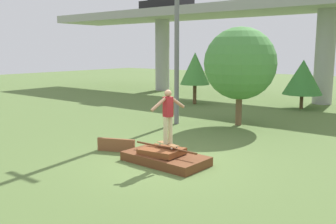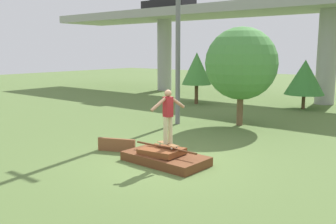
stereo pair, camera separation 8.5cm
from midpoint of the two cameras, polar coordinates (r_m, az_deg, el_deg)
name	(u,v)px [view 2 (the right image)]	position (r m, az deg, el deg)	size (l,w,h in m)	color
ground_plane	(165,163)	(10.65, -0.16, -7.76)	(80.00, 80.00, 0.00)	#567038
scrap_pile	(165,157)	(10.61, -0.26, -6.91)	(2.42, 1.34, 0.48)	brown
scrap_plank_loose	(116,145)	(11.86, -7.65, -5.01)	(1.17, 0.56, 0.42)	brown
skateboard	(168,144)	(10.49, 0.23, -4.92)	(0.82, 0.38, 0.09)	brown
skater	(168,113)	(10.30, 0.24, -0.15)	(0.37, 1.15, 1.52)	#C6B78E
highway_overpass	(330,11)	(23.81, 23.57, 13.99)	(44.00, 4.79, 6.06)	#9E9E99
car_on_overpass_left	(168,2)	(28.52, 0.03, 16.38)	(3.81, 1.79, 1.30)	black
utility_pole	(178,18)	(15.90, 1.70, 14.11)	(1.30, 0.20, 8.63)	slate
tree_behind_left	(241,64)	(15.86, 11.27, 7.24)	(3.00, 3.00, 4.09)	brown
tree_behind_right	(305,77)	(21.34, 20.24, 4.99)	(2.10, 2.10, 2.64)	brown
tree_mid_back	(197,69)	(21.93, 4.51, 6.60)	(1.73, 1.73, 3.01)	brown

